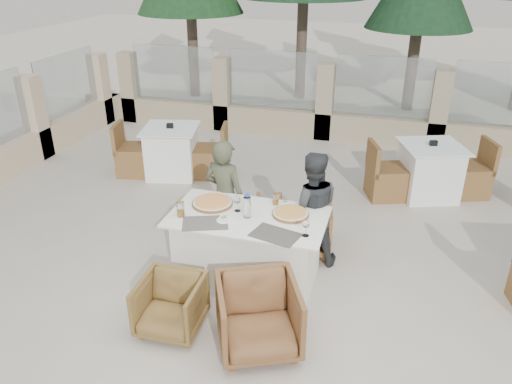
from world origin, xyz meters
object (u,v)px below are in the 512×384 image
(pizza_right, at_px, (291,213))
(diner_left, at_px, (225,197))
(olive_dish, at_px, (224,219))
(wine_glass_centre, at_px, (237,203))
(armchair_near_left, at_px, (171,305))
(beer_glass_left, at_px, (181,209))
(pizza_left, at_px, (212,202))
(dining_table, at_px, (248,248))
(water_bottle, at_px, (247,205))
(wine_glass_corner, at_px, (306,227))
(armchair_far_right, at_px, (303,226))
(armchair_far_left, at_px, (233,227))
(bg_table_a, at_px, (172,151))
(diner_right, at_px, (311,209))
(bg_table_b, at_px, (429,171))
(armchair_near_right, at_px, (258,317))
(beer_glass_right, at_px, (276,199))

(pizza_right, distance_m, diner_left, 0.93)
(olive_dish, bearing_deg, wine_glass_centre, 73.68)
(armchair_near_left, bearing_deg, beer_glass_left, 102.39)
(pizza_left, bearing_deg, diner_left, 89.20)
(dining_table, xyz_separation_m, water_bottle, (0.00, -0.03, 0.52))
(wine_glass_centre, relative_size, armchair_near_left, 0.32)
(wine_glass_corner, distance_m, armchair_far_right, 1.17)
(wine_glass_centre, relative_size, armchair_far_right, 0.28)
(armchair_far_left, bearing_deg, bg_table_a, -67.78)
(diner_right, bearing_deg, dining_table, 25.87)
(beer_glass_left, distance_m, diner_right, 1.42)
(pizza_right, xyz_separation_m, bg_table_a, (-2.37, 2.23, -0.41))
(water_bottle, height_order, diner_left, diner_left)
(beer_glass_left, xyz_separation_m, diner_right, (1.21, 0.71, -0.18))
(bg_table_b, bearing_deg, armchair_far_right, -146.98)
(dining_table, relative_size, water_bottle, 5.99)
(pizza_left, relative_size, water_bottle, 1.62)
(diner_right, relative_size, bg_table_a, 0.81)
(bg_table_a, bearing_deg, diner_right, -48.96)
(beer_glass_left, height_order, armchair_far_right, beer_glass_left)
(armchair_near_right, bearing_deg, bg_table_b, 42.81)
(dining_table, xyz_separation_m, bg_table_a, (-1.96, 2.36, 0.00))
(wine_glass_centre, distance_m, wine_glass_corner, 0.83)
(armchair_far_right, bearing_deg, pizza_left, 26.18)
(water_bottle, relative_size, armchair_far_right, 0.41)
(water_bottle, height_order, armchair_near_left, water_bottle)
(pizza_left, bearing_deg, pizza_right, -0.49)
(water_bottle, xyz_separation_m, diner_right, (0.56, 0.55, -0.24))
(water_bottle, distance_m, armchair_near_left, 1.22)
(pizza_left, relative_size, armchair_far_left, 0.63)
(pizza_right, bearing_deg, armchair_far_right, 87.62)
(olive_dish, distance_m, diner_right, 1.03)
(wine_glass_corner, distance_m, beer_glass_left, 1.29)
(olive_dish, xyz_separation_m, armchair_near_right, (0.58, -0.79, -0.47))
(pizza_right, xyz_separation_m, wine_glass_centre, (-0.55, -0.06, 0.07))
(diner_right, bearing_deg, armchair_near_left, 38.29)
(water_bottle, distance_m, diner_right, 0.82)
(bg_table_a, bearing_deg, dining_table, -63.11)
(water_bottle, bearing_deg, armchair_far_left, 122.62)
(water_bottle, height_order, wine_glass_centre, water_bottle)
(wine_glass_corner, distance_m, armchair_near_right, 0.94)
(beer_glass_left, xyz_separation_m, armchair_far_right, (1.10, 0.97, -0.55))
(pizza_right, distance_m, diner_right, 0.44)
(armchair_near_right, relative_size, bg_table_b, 0.44)
(diner_right, height_order, bg_table_a, diner_right)
(dining_table, xyz_separation_m, beer_glass_right, (0.21, 0.33, 0.45))
(dining_table, bearing_deg, diner_left, 130.10)
(water_bottle, height_order, bg_table_b, water_bottle)
(pizza_right, xyz_separation_m, diner_left, (-0.84, 0.38, -0.11))
(pizza_right, relative_size, armchair_far_left, 0.54)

